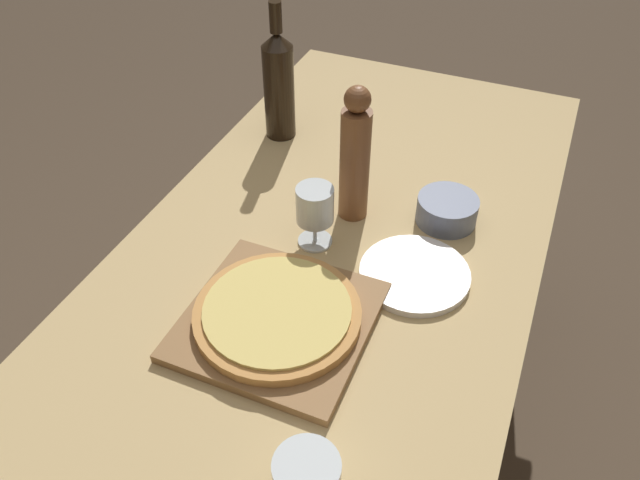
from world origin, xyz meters
TOP-DOWN VIEW (x-y plane):
  - ground_plane at (0.00, 0.00)m, footprint 12.00×12.00m
  - dining_table at (0.00, 0.00)m, footprint 0.78×1.79m
  - cutting_board at (-0.01, -0.12)m, footprint 0.31×0.30m
  - pizza at (-0.01, -0.12)m, footprint 0.28×0.28m
  - wine_bottle at (-0.27, 0.43)m, footprint 0.07×0.07m
  - pepper_mill at (0.00, 0.22)m, footprint 0.06×0.06m
  - wine_glass at (-0.04, 0.10)m, footprint 0.07×0.07m
  - small_bowl at (0.18, 0.27)m, footprint 0.12×0.12m
  - dinner_plate at (0.17, 0.08)m, footprint 0.20×0.20m

SIDE VIEW (x-z plane):
  - ground_plane at x=0.00m, z-range 0.00..0.00m
  - dining_table at x=0.00m, z-range 0.28..1.00m
  - dinner_plate at x=0.17m, z-range 0.72..0.74m
  - cutting_board at x=-0.01m, z-range 0.72..0.74m
  - small_bowl at x=0.18m, z-range 0.72..0.78m
  - pizza at x=-0.01m, z-range 0.74..0.77m
  - wine_glass at x=-0.04m, z-range 0.75..0.88m
  - wine_bottle at x=-0.27m, z-range 0.70..1.02m
  - pepper_mill at x=0.00m, z-range 0.72..1.01m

